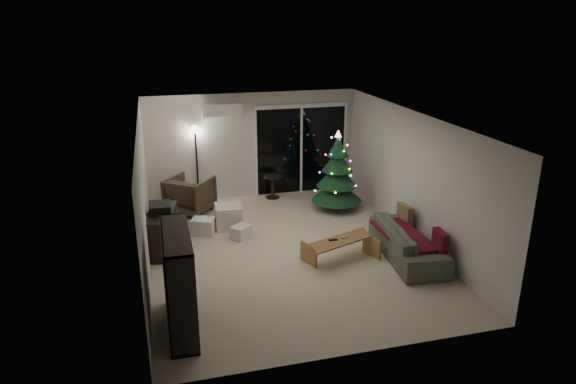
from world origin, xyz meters
name	(u,v)px	position (x,y,z in m)	size (l,w,h in m)	color
room	(290,174)	(0.46, 1.49, 1.02)	(6.50, 7.51, 2.60)	beige
bookshelf	(166,283)	(-2.25, -2.05, 0.72)	(0.37, 1.45, 1.45)	black
media_cabinet	(162,231)	(-2.25, 0.61, 0.38)	(0.46, 1.22, 0.76)	black
stereo	(160,208)	(-2.25, 0.61, 0.85)	(0.39, 0.46, 0.16)	black
armchair	(190,195)	(-1.59, 2.44, 0.41)	(0.88, 0.91, 0.83)	brown
ottoman	(229,217)	(-0.89, 1.36, 0.24)	(0.54, 0.54, 0.49)	silver
cardboard_box_a	(203,226)	(-1.44, 1.18, 0.16)	(0.45, 0.34, 0.32)	white
cardboard_box_b	(241,232)	(-0.74, 0.76, 0.13)	(0.37, 0.28, 0.26)	white
side_table	(273,187)	(0.41, 2.92, 0.27)	(0.44, 0.44, 0.55)	black
floor_lamp	(197,165)	(-1.34, 3.19, 0.88)	(0.28, 0.28, 1.75)	black
sofa	(408,241)	(2.05, -0.82, 0.30)	(2.08, 0.82, 0.61)	#444C3C
sofa_throw	(403,235)	(1.95, -0.82, 0.44)	(0.65, 1.50, 0.05)	#4D1321
cushion_a	(405,215)	(2.30, -0.17, 0.55)	(0.12, 0.40, 0.40)	#9C8A55
cushion_b	(440,242)	(2.30, -1.47, 0.55)	(0.12, 0.40, 0.40)	#4D1321
coffee_table	(341,250)	(0.83, -0.63, 0.20)	(1.27, 0.44, 0.40)	#A07840
remote_a	(333,240)	(0.68, -0.63, 0.41)	(0.16, 0.05, 0.02)	black
remote_b	(345,237)	(0.93, -0.58, 0.41)	(0.15, 0.04, 0.02)	slate
christmas_tree	(337,170)	(1.64, 1.82, 0.91)	(1.13, 1.13, 1.83)	#183D25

